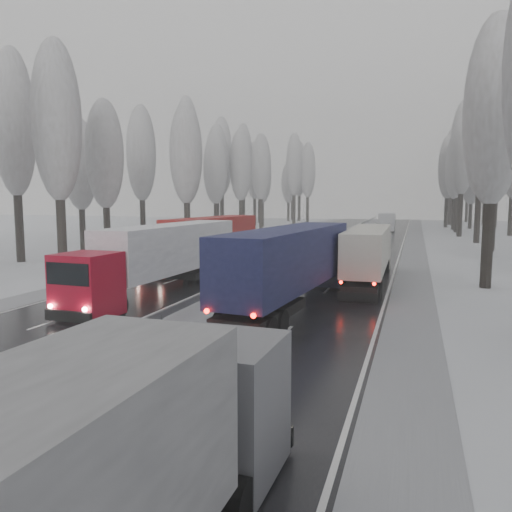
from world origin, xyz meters
The scene contains 48 objects.
carriageway_right centered at (5.25, 30.00, 0.01)m, with size 7.50×200.00×0.03m, color black.
carriageway_left centered at (-5.25, 30.00, 0.01)m, with size 7.50×200.00×0.03m, color black.
median_slush centered at (0.00, 30.00, 0.02)m, with size 3.00×200.00×0.04m, color #989A9F.
shoulder_right centered at (10.20, 30.00, 0.02)m, with size 2.40×200.00×0.04m, color #989A9F.
shoulder_left centered at (-10.20, 30.00, 0.02)m, with size 2.40×200.00×0.04m, color #989A9F.
median_guardrail centered at (0.00, 29.99, 0.60)m, with size 0.12×200.00×0.76m.
tree_18 centered at (14.51, 27.03, 10.70)m, with size 3.60×3.60×16.58m.
tree_22 centered at (17.02, 45.60, 10.24)m, with size 3.60×3.60×15.86m.
tree_24 centered at (17.90, 51.02, 13.19)m, with size 3.60×3.60×20.49m.
tree_26 centered at (17.56, 61.27, 12.10)m, with size 3.60×3.60×18.78m.
tree_28 centered at (16.34, 71.95, 12.64)m, with size 3.60×3.60×19.62m.
tree_30 centered at (16.56, 81.70, 11.52)m, with size 3.60×3.60×17.86m.
tree_31 centered at (22.48, 85.70, 11.97)m, with size 3.60×3.60×18.58m.
tree_32 centered at (16.63, 89.21, 11.18)m, with size 3.60×3.60×17.33m.
tree_33 centered at (19.77, 93.21, 9.26)m, with size 3.60×3.60×14.33m.
tree_34 centered at (15.73, 96.32, 11.37)m, with size 3.60×3.60×17.63m.
tree_35 centered at (24.94, 100.32, 11.77)m, with size 3.60×3.60×18.25m.
tree_36 centered at (17.04, 106.16, 13.02)m, with size 3.60×3.60×20.23m.
tree_37 centered at (24.02, 110.16, 10.56)m, with size 3.60×3.60×16.37m.
tree_38 centered at (18.73, 116.73, 11.59)m, with size 3.60×3.60×17.97m.
tree_39 centered at (21.55, 120.73, 10.45)m, with size 3.60×3.60×16.19m.
tree_58 centered at (-15.13, 24.57, 11.10)m, with size 3.60×3.60×17.21m.
tree_59 centered at (-22.80, 28.57, 11.87)m, with size 3.60×3.60×18.41m.
tree_60 centered at (-17.75, 34.20, 9.59)m, with size 3.60×3.60×14.84m.
tree_61 centered at (-23.52, 38.20, 9.02)m, with size 3.60×3.60×13.95m.
tree_62 centered at (-13.94, 43.73, 10.36)m, with size 3.60×3.60×16.04m.
tree_63 centered at (-21.85, 47.73, 10.89)m, with size 3.60×3.60×16.88m.
tree_64 centered at (-18.26, 52.71, 9.96)m, with size 3.60×3.60×15.42m.
tree_65 centered at (-20.05, 56.71, 12.55)m, with size 3.60×3.60×19.48m.
tree_66 centered at (-18.16, 62.35, 9.84)m, with size 3.60×3.60×15.23m.
tree_67 centered at (-19.54, 66.35, 11.03)m, with size 3.60×3.60×17.09m.
tree_68 centered at (-16.58, 69.11, 10.75)m, with size 3.60×3.60×16.65m.
tree_69 centered at (-21.42, 73.11, 12.46)m, with size 3.60×3.60×19.35m.
tree_70 centered at (-16.33, 79.19, 11.03)m, with size 3.60×3.60×17.09m.
tree_71 centered at (-21.09, 83.19, 12.63)m, with size 3.60×3.60×19.61m.
tree_72 centered at (-18.93, 88.54, 9.76)m, with size 3.60×3.60×15.11m.
tree_73 centered at (-21.82, 92.54, 11.11)m, with size 3.60×3.60×17.22m.
tree_74 centered at (-15.07, 99.33, 12.67)m, with size 3.60×3.60×19.68m.
tree_75 centered at (-24.20, 103.33, 11.99)m, with size 3.60×3.60×18.60m.
tree_76 centered at (-14.05, 108.72, 11.95)m, with size 3.60×3.60×18.55m.
tree_77 centered at (-19.66, 112.72, 9.26)m, with size 3.60×3.60×14.32m.
tree_78 centered at (-17.56, 115.31, 12.59)m, with size 3.60×3.60×19.55m.
tree_79 centered at (-20.33, 119.31, 11.01)m, with size 3.60×3.60×17.07m.
truck_blue_box centered at (4.55, 17.85, 2.41)m, with size 4.01×16.20×4.12m.
truck_cream_box centered at (7.38, 26.91, 2.14)m, with size 2.41×14.30×3.66m.
box_truck_distant centered at (5.58, 81.25, 1.59)m, with size 2.71×8.40×3.12m.
truck_red_white centered at (-3.74, 19.17, 2.34)m, with size 3.10×15.70×4.01m.
truck_red_red centered at (-6.21, 31.14, 2.33)m, with size 3.93×15.67×3.98m.
Camera 1 is at (10.23, -6.62, 5.55)m, focal length 35.00 mm.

